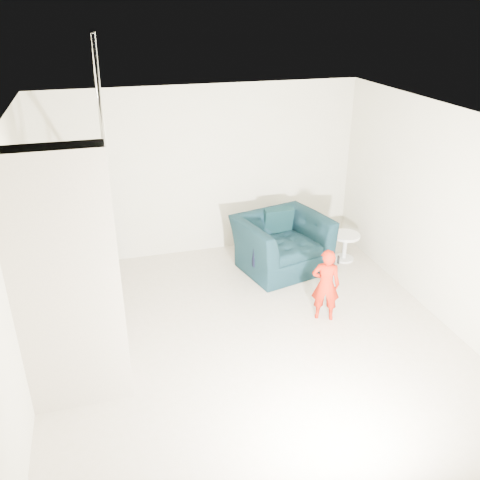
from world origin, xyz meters
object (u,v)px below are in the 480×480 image
(toddler, at_px, (326,285))
(side_table, at_px, (345,243))
(armchair, at_px, (282,243))
(staircase, at_px, (74,278))

(toddler, bearing_deg, side_table, -101.99)
(armchair, height_order, side_table, armchair)
(toddler, bearing_deg, staircase, 18.60)
(armchair, height_order, staircase, staircase)
(armchair, distance_m, side_table, 1.08)
(armchair, distance_m, staircase, 3.27)
(armchair, xyz_separation_m, side_table, (1.07, -0.02, -0.12))
(toddler, relative_size, side_table, 2.23)
(side_table, bearing_deg, armchair, 178.79)
(toddler, bearing_deg, armchair, -64.65)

